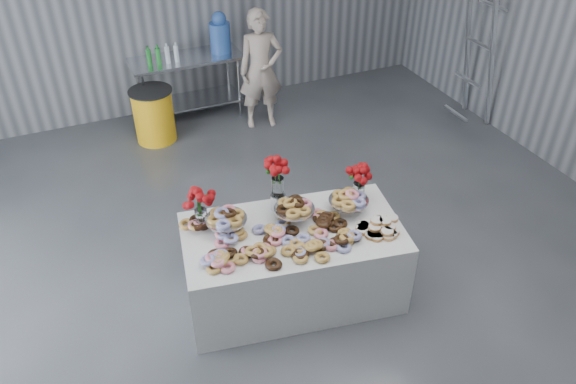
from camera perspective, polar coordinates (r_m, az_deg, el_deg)
name	(u,v)px	position (r m, az deg, el deg)	size (l,w,h in m)	color
ground	(295,323)	(5.10, 0.70, -13.21)	(9.00, 9.00, 0.00)	#373A3F
room_walls	(252,36)	(3.52, -3.68, 15.58)	(8.04, 9.04, 4.02)	gray
display_table	(293,263)	(5.09, 0.48, -7.23)	(1.90, 1.00, 0.75)	white
prep_table	(188,77)	(8.00, -10.14, 11.48)	(1.50, 0.60, 0.90)	silver
donut_mounds	(295,231)	(4.78, 0.75, -3.93)	(1.80, 0.80, 0.09)	tan
cake_stand_left	(226,217)	(4.80, -6.32, -2.58)	(0.36, 0.36, 0.17)	silver
cake_stand_mid	(294,207)	(4.88, 0.64, -1.54)	(0.36, 0.36, 0.17)	silver
cake_stand_right	(349,199)	(5.00, 6.20, -0.70)	(0.36, 0.36, 0.17)	silver
danish_pile	(382,224)	(4.90, 9.48, -3.19)	(0.48, 0.48, 0.11)	silver
bouquet_left	(199,199)	(4.77, -9.00, -0.73)	(0.26, 0.26, 0.42)	white
bouquet_right	(360,173)	(5.07, 7.36, 1.94)	(0.26, 0.26, 0.42)	white
bouquet_center	(278,173)	(4.88, -1.06, 1.90)	(0.26, 0.26, 0.57)	silver
water_jug	(220,34)	(7.92, -6.94, 15.66)	(0.28, 0.28, 0.55)	#4074D9
drink_bottles	(163,54)	(7.69, -12.62, 13.53)	(0.54, 0.08, 0.27)	#268C33
person	(261,70)	(7.62, -2.78, 12.29)	(0.59, 0.39, 1.61)	#CC8C93
trash_barrel	(154,115)	(7.63, -13.48, 7.60)	(0.56, 0.56, 0.72)	yellow
stepladder	(480,44)	(8.02, 18.91, 14.06)	(0.24, 0.55, 2.24)	silver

